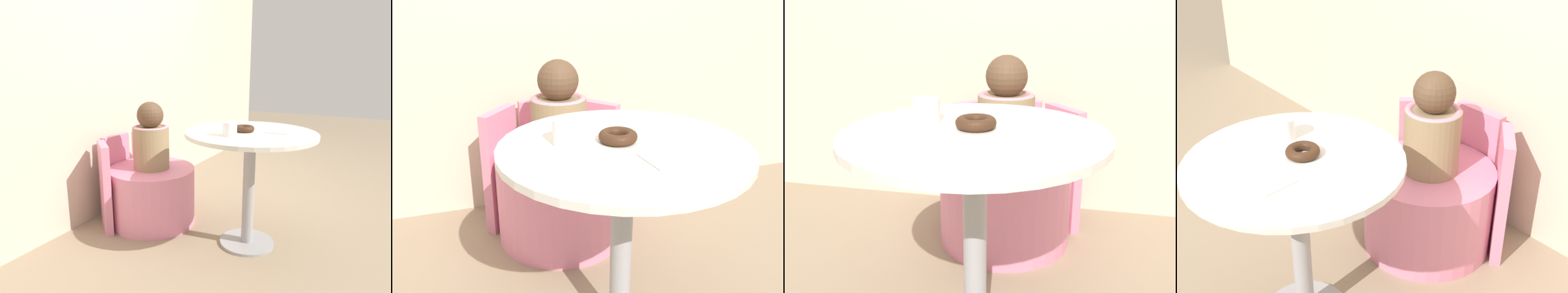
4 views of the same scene
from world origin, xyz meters
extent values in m
cylinder|color=#99999E|center=(-0.07, -0.04, 0.36)|extent=(0.07, 0.07, 0.69)
cylinder|color=silver|center=(-0.07, -0.04, 0.72)|extent=(0.79, 0.79, 0.02)
cylinder|color=pink|center=(-0.10, 0.68, 0.20)|extent=(0.61, 0.61, 0.41)
cube|color=pink|center=(-0.10, 1.01, 0.31)|extent=(0.26, 0.05, 0.61)
cube|color=pink|center=(0.16, 0.89, 0.31)|extent=(0.20, 0.23, 0.61)
cube|color=pink|center=(-0.35, 0.89, 0.31)|extent=(0.20, 0.23, 0.61)
cylinder|color=#937A56|center=(-0.10, 0.68, 0.56)|extent=(0.25, 0.25, 0.29)
torus|color=pink|center=(-0.10, 0.68, 0.69)|extent=(0.25, 0.25, 0.04)
sphere|color=brown|center=(-0.10, 0.68, 0.79)|extent=(0.18, 0.18, 0.18)
torus|color=#3D2314|center=(-0.08, 0.00, 0.75)|extent=(0.12, 0.12, 0.04)
cylinder|color=white|center=(-0.24, 0.03, 0.77)|extent=(0.08, 0.08, 0.08)
cube|color=silver|center=(0.00, -0.18, 0.74)|extent=(0.14, 0.14, 0.01)
camera|label=1|loc=(-2.02, -0.73, 1.14)|focal=32.00mm
camera|label=2|loc=(-0.59, -1.25, 1.23)|focal=42.00mm
camera|label=3|loc=(0.21, -1.28, 1.09)|focal=42.00mm
camera|label=4|loc=(1.37, -0.89, 1.69)|focal=50.00mm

